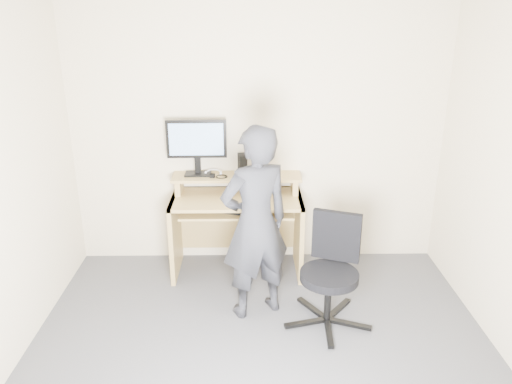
{
  "coord_description": "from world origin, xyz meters",
  "views": [
    {
      "loc": [
        -0.09,
        -2.81,
        2.4
      ],
      "look_at": [
        -0.03,
        1.05,
        0.95
      ],
      "focal_mm": 35.0,
      "sensor_mm": 36.0,
      "label": 1
    }
  ],
  "objects_px": {
    "person": "(255,224)",
    "monitor": "(197,142)",
    "desk": "(237,214)",
    "office_chair": "(331,267)"
  },
  "relations": [
    {
      "from": "desk",
      "to": "person",
      "type": "xyz_separation_m",
      "value": [
        0.16,
        -0.77,
        0.25
      ]
    },
    {
      "from": "desk",
      "to": "monitor",
      "type": "distance_m",
      "value": 0.77
    },
    {
      "from": "desk",
      "to": "monitor",
      "type": "height_order",
      "value": "monitor"
    },
    {
      "from": "office_chair",
      "to": "person",
      "type": "relative_size",
      "value": 0.55
    },
    {
      "from": "person",
      "to": "monitor",
      "type": "bearing_deg",
      "value": -83.37
    },
    {
      "from": "monitor",
      "to": "person",
      "type": "relative_size",
      "value": 0.35
    },
    {
      "from": "office_chair",
      "to": "desk",
      "type": "bearing_deg",
      "value": 151.39
    },
    {
      "from": "monitor",
      "to": "office_chair",
      "type": "xyz_separation_m",
      "value": [
        1.12,
        -0.99,
        -0.75
      ]
    },
    {
      "from": "monitor",
      "to": "office_chair",
      "type": "bearing_deg",
      "value": -42.57
    },
    {
      "from": "desk",
      "to": "office_chair",
      "type": "xyz_separation_m",
      "value": [
        0.76,
        -0.9,
        -0.07
      ]
    }
  ]
}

